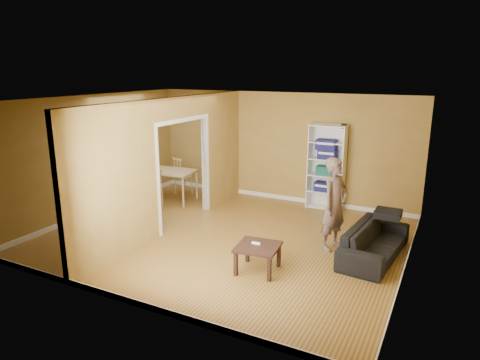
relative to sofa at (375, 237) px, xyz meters
name	(u,v)px	position (x,y,z in m)	size (l,w,h in m)	color
room_shell	(225,171)	(-2.70, -0.35, 0.94)	(6.50, 6.50, 6.50)	olive
partition	(172,164)	(-3.90, -0.35, 0.94)	(0.22, 5.50, 2.60)	olive
wall_speaker	(344,126)	(-1.20, 2.34, 1.54)	(0.10, 0.10, 0.10)	black
sofa	(375,237)	(0.00, 0.00, 0.00)	(0.81, 1.90, 0.72)	black
person	(335,196)	(-0.73, 0.03, 0.61)	(0.55, 0.71, 1.95)	slate
bookshelf	(327,167)	(-1.51, 2.26, 0.60)	(0.81, 0.36, 1.93)	white
paper_box_navy_a	(324,186)	(-1.55, 2.21, 0.15)	(0.40, 0.26, 0.21)	navy
paper_box_teal	(325,171)	(-1.53, 2.21, 0.53)	(0.40, 0.26, 0.20)	#207266
paper_box_navy_b	(328,154)	(-1.50, 2.21, 0.91)	(0.41, 0.27, 0.21)	navy
paper_box_navy_c	(327,144)	(-1.53, 2.21, 1.14)	(0.44, 0.29, 0.22)	navy
coffee_table	(258,249)	(-1.55, -1.38, 0.01)	(0.65, 0.65, 0.43)	black
game_controller	(256,243)	(-1.60, -1.34, 0.09)	(0.14, 0.04, 0.03)	white
dining_table	(169,174)	(-5.04, 1.07, 0.31)	(1.20, 0.80, 0.75)	tan
chair_left	(145,178)	(-5.79, 1.07, 0.11)	(0.43, 0.43, 0.94)	tan
chair_near	(153,190)	(-5.03, 0.43, 0.08)	(0.40, 0.40, 0.88)	tan
chair_far	(183,176)	(-5.07, 1.69, 0.12)	(0.44, 0.44, 0.96)	tan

